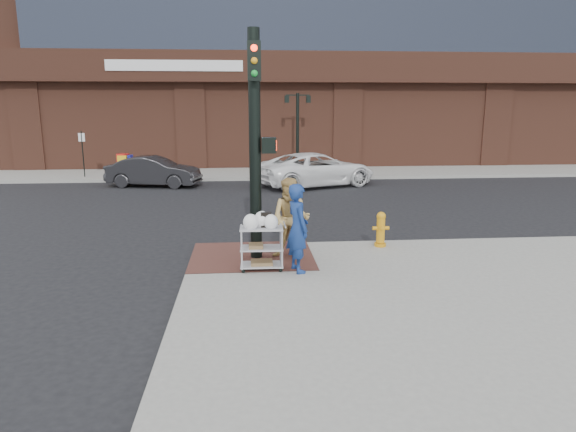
{
  "coord_description": "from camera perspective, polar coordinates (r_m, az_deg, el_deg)",
  "views": [
    {
      "loc": [
        -0.73,
        -10.51,
        3.57
      ],
      "look_at": [
        0.17,
        0.12,
        1.25
      ],
      "focal_mm": 32.0,
      "sensor_mm": 36.0,
      "label": 1
    }
  ],
  "objects": [
    {
      "name": "minivan_white",
      "position": [
        23.0,
        3.16,
        5.19
      ],
      "size": [
        5.92,
        4.36,
        1.5
      ],
      "primitive_type": "imported",
      "rotation": [
        0.0,
        0.0,
        1.96
      ],
      "color": "white",
      "rests_on": "ground"
    },
    {
      "name": "woman_blue",
      "position": [
        10.59,
        1.08,
        -1.35
      ],
      "size": [
        0.63,
        0.78,
        1.86
      ],
      "primitive_type": "imported",
      "rotation": [
        0.0,
        0.0,
        1.87
      ],
      "color": "navy",
      "rests_on": "sidewalk_near"
    },
    {
      "name": "newsbox_red",
      "position": [
        26.33,
        -17.81,
        5.42
      ],
      "size": [
        0.57,
        0.54,
        1.11
      ],
      "primitive_type": "cube",
      "rotation": [
        0.0,
        0.0,
        -0.31
      ],
      "color": "red",
      "rests_on": "sidewalk_far"
    },
    {
      "name": "ground",
      "position": [
        11.12,
        -0.82,
        -6.45
      ],
      "size": [
        220.0,
        220.0,
        0.0
      ],
      "primitive_type": "plane",
      "color": "black",
      "rests_on": "ground"
    },
    {
      "name": "newsbox_blue",
      "position": [
        26.33,
        -17.36,
        5.37
      ],
      "size": [
        0.47,
        0.43,
        1.03
      ],
      "primitive_type": "cube",
      "rotation": [
        0.0,
        0.0,
        -0.09
      ],
      "color": "#161D94",
      "rests_on": "sidewalk_far"
    },
    {
      "name": "sedan_dark",
      "position": [
        23.63,
        -14.7,
        4.81
      ],
      "size": [
        4.28,
        2.22,
        1.34
      ],
      "primitive_type": "imported",
      "rotation": [
        0.0,
        0.0,
        1.37
      ],
      "color": "black",
      "rests_on": "ground"
    },
    {
      "name": "sidewalk_far",
      "position": [
        44.66,
        12.53,
        7.47
      ],
      "size": [
        65.0,
        36.0,
        0.15
      ],
      "primitive_type": "cube",
      "color": "gray",
      "rests_on": "ground"
    },
    {
      "name": "traffic_signal_pole",
      "position": [
        11.31,
        -3.58,
        8.5
      ],
      "size": [
        0.61,
        0.51,
        5.0
      ],
      "color": "black",
      "rests_on": "sidewalk_near"
    },
    {
      "name": "lamp_post",
      "position": [
        26.67,
        1.07,
        10.2
      ],
      "size": [
        1.32,
        0.22,
        4.0
      ],
      "color": "black",
      "rests_on": "sidewalk_far"
    },
    {
      "name": "brick_curb_ramp",
      "position": [
        11.91,
        -4.01,
        -4.42
      ],
      "size": [
        2.8,
        2.4,
        0.01
      ],
      "primitive_type": "cube",
      "color": "#522C26",
      "rests_on": "sidewalk_near"
    },
    {
      "name": "utility_cart",
      "position": [
        10.77,
        -2.96,
        -3.13
      ],
      "size": [
        0.91,
        0.52,
        1.24
      ],
      "color": "#A3A3A8",
      "rests_on": "sidewalk_near"
    },
    {
      "name": "parking_sign",
      "position": [
        26.77,
        -21.83,
        6.41
      ],
      "size": [
        0.05,
        0.05,
        2.2
      ],
      "primitive_type": "cylinder",
      "color": "black",
      "rests_on": "sidewalk_far"
    },
    {
      "name": "newsbox_yellow",
      "position": [
        26.25,
        -17.81,
        5.32
      ],
      "size": [
        0.48,
        0.45,
        1.04
      ],
      "primitive_type": "cube",
      "rotation": [
        0.0,
        0.0,
        -0.13
      ],
      "color": "yellow",
      "rests_on": "sidewalk_far"
    },
    {
      "name": "fire_hydrant",
      "position": [
        12.78,
        10.26,
        -1.4
      ],
      "size": [
        0.41,
        0.29,
        0.87
      ],
      "color": "orange",
      "rests_on": "sidewalk_near"
    },
    {
      "name": "pedestrian_tan",
      "position": [
        11.47,
        0.34,
        -0.33
      ],
      "size": [
        1.1,
        0.99,
        1.84
      ],
      "primitive_type": "imported",
      "rotation": [
        0.0,
        0.0,
        -0.41
      ],
      "color": "tan",
      "rests_on": "sidewalk_near"
    }
  ]
}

